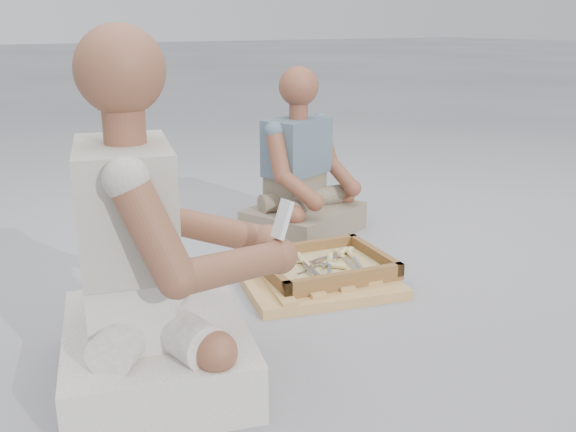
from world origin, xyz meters
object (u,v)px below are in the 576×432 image
carved_panel (322,285)px  craftsman (149,269)px  companion (302,180)px  tool_tray (323,266)px

carved_panel → craftsman: (-0.76, -0.27, 0.31)m
carved_panel → companion: (0.30, 0.63, 0.24)m
craftsman → tool_tray: bearing=128.0°
companion → tool_tray: bearing=44.1°
carved_panel → craftsman: size_ratio=0.58×
tool_tray → companion: companion is taller
carved_panel → companion: 0.74m
craftsman → companion: bearing=145.3°
craftsman → companion: 1.40m
craftsman → companion: craftsman is taller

